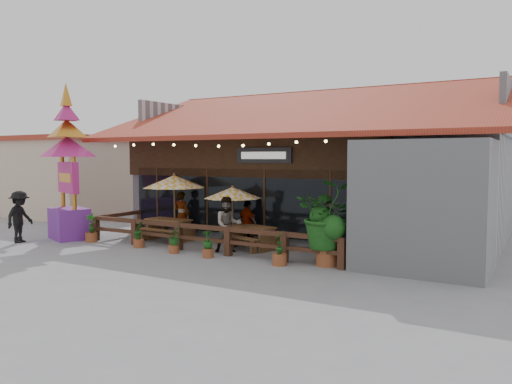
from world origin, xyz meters
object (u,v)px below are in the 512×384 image
Objects in this scene: umbrella_right at (233,193)px; tropical_plant at (328,216)px; picnic_table_left at (168,226)px; picnic_table_right at (252,233)px; umbrella_left at (174,182)px; thai_sign_tower at (67,151)px; pedestrian at (20,217)px.

umbrella_right is 4.29m from tropical_plant.
picnic_table_left is 3.58m from picnic_table_right.
umbrella_left is 4.32m from thai_sign_tower.
picnic_table_left is 5.41m from pedestrian.
pedestrian is (-4.66, -3.16, -1.27)m from umbrella_left.
tropical_plant reaches higher than pedestrian.
picnic_table_right is at bearing -84.63° from pedestrian.
pedestrian is at bearing -119.81° from thai_sign_tower.
umbrella_left is 1.44× the size of picnic_table_right.
thai_sign_tower is 2.55× the size of tropical_plant.
thai_sign_tower is at bearing -163.96° from umbrella_right.
tropical_plant is (4.08, -1.25, -0.45)m from umbrella_right.
pedestrian is at bearing -169.62° from tropical_plant.
thai_sign_tower reaches higher than umbrella_left.
pedestrian is at bearing -145.21° from picnic_table_left.
picnic_table_left is 0.28× the size of thai_sign_tower.
pedestrian reaches higher than picnic_table_right.
pedestrian is at bearing -155.21° from umbrella_right.
umbrella_left is at bearing 23.66° from thai_sign_tower.
umbrella_right is 6.73m from thai_sign_tower.
picnic_table_right is at bearing 2.27° from picnic_table_left.
tropical_plant is at bearing -19.83° from picnic_table_right.
picnic_table_left is 4.82m from thai_sign_tower.
picnic_table_left is (-2.73, -0.23, -1.33)m from umbrella_right.
umbrella_right is 1.60m from picnic_table_right.
tropical_plant is 1.31× the size of pedestrian.
tropical_plant is (3.22, -1.16, 0.90)m from picnic_table_right.
umbrella_right is at bearing -81.73° from pedestrian.
umbrella_left is at bearing 19.87° from picnic_table_left.
tropical_plant is at bearing -96.14° from pedestrian.
pedestrian is (-0.86, -1.49, -2.43)m from thai_sign_tower.
picnic_table_left is at bearing 171.48° from tropical_plant.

